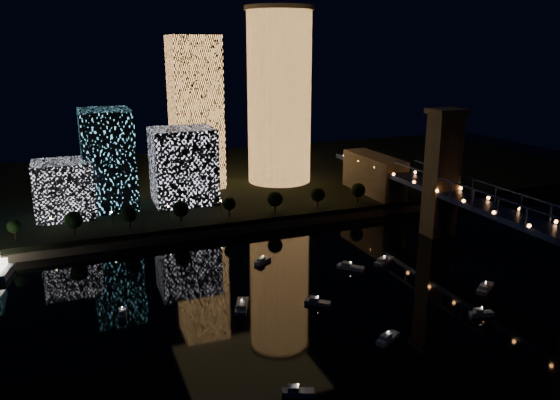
# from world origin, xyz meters

# --- Properties ---
(ground) EXTENTS (520.00, 520.00, 0.00)m
(ground) POSITION_xyz_m (0.00, 0.00, 0.00)
(ground) COLOR black
(ground) RESTS_ON ground
(far_bank) EXTENTS (420.00, 160.00, 5.00)m
(far_bank) POSITION_xyz_m (0.00, 160.00, 2.50)
(far_bank) COLOR black
(far_bank) RESTS_ON ground
(seawall) EXTENTS (420.00, 6.00, 3.00)m
(seawall) POSITION_xyz_m (0.00, 82.00, 1.50)
(seawall) COLOR #6B5E4C
(seawall) RESTS_ON ground
(tower_cylindrical) EXTENTS (34.00, 34.00, 86.46)m
(tower_cylindrical) POSITION_xyz_m (31.98, 139.33, 48.36)
(tower_cylindrical) COLOR #EB984B
(tower_cylindrical) RESTS_ON far_bank
(tower_rectangular) EXTENTS (22.87, 22.87, 72.75)m
(tower_rectangular) POSITION_xyz_m (-9.78, 144.57, 41.38)
(tower_rectangular) COLOR #EB984B
(tower_rectangular) RESTS_ON far_bank
(midrise_blocks) EXTENTS (109.85, 32.92, 42.19)m
(midrise_blocks) POSITION_xyz_m (-55.58, 118.02, 21.88)
(midrise_blocks) COLOR white
(midrise_blocks) RESTS_ON far_bank
(truss_bridge) EXTENTS (13.00, 266.00, 50.00)m
(truss_bridge) POSITION_xyz_m (65.00, 3.72, 16.25)
(truss_bridge) COLOR navy
(truss_bridge) RESTS_ON ground
(motorboats) EXTENTS (114.86, 78.50, 2.78)m
(motorboats) POSITION_xyz_m (-3.05, 9.78, 0.81)
(motorboats) COLOR silver
(motorboats) RESTS_ON ground
(esplanade_trees) EXTENTS (166.65, 6.85, 8.92)m
(esplanade_trees) POSITION_xyz_m (-29.34, 88.00, 10.47)
(esplanade_trees) COLOR black
(esplanade_trees) RESTS_ON far_bank
(street_lamps) EXTENTS (132.70, 0.70, 5.65)m
(street_lamps) POSITION_xyz_m (-34.00, 94.00, 9.02)
(street_lamps) COLOR black
(street_lamps) RESTS_ON far_bank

